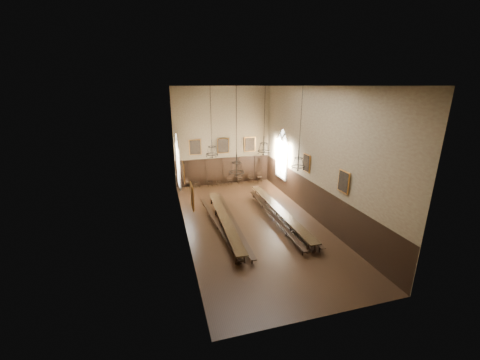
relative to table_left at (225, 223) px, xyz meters
name	(u,v)px	position (x,y,z in m)	size (l,w,h in m)	color
floor	(252,223)	(2.00, 0.19, -0.38)	(9.00, 18.00, 0.02)	black
ceiling	(254,86)	(2.00, 0.19, 8.64)	(9.00, 18.00, 0.02)	black
wall_back	(223,137)	(2.00, 9.20, 4.13)	(9.00, 0.02, 9.00)	olive
wall_front	(331,216)	(2.00, -8.82, 4.13)	(9.00, 0.02, 9.00)	olive
wall_left	(182,164)	(-2.51, 0.19, 4.13)	(0.02, 18.00, 9.00)	olive
wall_right	(316,155)	(6.51, 0.19, 4.13)	(0.02, 18.00, 9.00)	olive
wainscot_panelling	(253,206)	(2.00, 0.19, 0.88)	(9.00, 18.00, 2.50)	black
table_left	(225,223)	(0.00, 0.00, 0.00)	(0.95, 9.50, 0.74)	black
table_right	(279,214)	(3.99, 0.19, 0.02)	(0.76, 9.99, 0.78)	black
bench_left_outer	(217,225)	(-0.50, -0.04, -0.10)	(0.87, 9.26, 0.42)	black
bench_left_inner	(232,221)	(0.60, 0.30, -0.08)	(0.58, 10.25, 0.46)	black
bench_right_inner	(273,217)	(3.49, 0.12, -0.09)	(0.41, 9.87, 0.44)	black
bench_right_outer	(287,216)	(4.53, 0.05, -0.09)	(0.30, 9.61, 0.43)	black
chair_0	(187,185)	(-1.52, 8.80, -0.07)	(0.56, 0.56, 0.98)	black
chair_1	(197,184)	(-0.60, 8.77, -0.09)	(0.44, 0.44, 0.94)	black
chair_2	(210,183)	(0.59, 8.67, -0.09)	(0.42, 0.42, 0.93)	black
chair_3	(218,183)	(1.40, 8.66, -0.11)	(0.39, 0.39, 0.86)	black
chair_4	(230,182)	(2.51, 8.68, -0.11)	(0.39, 0.39, 0.87)	black
chair_5	(240,180)	(3.52, 8.77, -0.08)	(0.43, 0.43, 0.95)	black
chair_6	(251,180)	(4.59, 8.67, -0.09)	(0.50, 0.50, 0.94)	black
chair_7	(260,179)	(5.53, 8.72, -0.06)	(0.52, 0.52, 1.02)	black
chandelier_back_left	(212,150)	(-0.17, 2.92, 4.32)	(0.84, 0.84, 4.78)	black
chandelier_back_right	(264,147)	(3.74, 2.98, 4.28)	(0.92, 0.92, 4.81)	black
chandelier_front_left	(237,167)	(0.31, -1.98, 4.34)	(0.83, 0.83, 4.76)	black
chandelier_front_right	(298,161)	(3.80, -2.54, 4.56)	(0.77, 0.77, 4.54)	black
portrait_back_0	(195,147)	(-0.60, 9.07, 3.33)	(1.10, 0.12, 1.40)	orange
portrait_back_1	(223,146)	(2.00, 9.07, 3.33)	(1.10, 0.12, 1.40)	orange
portrait_back_2	(250,144)	(4.60, 9.07, 3.33)	(1.10, 0.12, 1.40)	orange
portrait_left_0	(183,172)	(-2.38, 1.19, 3.33)	(0.12, 1.00, 1.30)	orange
portrait_left_1	(192,196)	(-2.38, -3.31, 3.33)	(0.12, 1.00, 1.30)	orange
portrait_right_0	(306,163)	(6.38, 1.19, 3.33)	(0.12, 1.00, 1.30)	orange
portrait_right_1	(344,182)	(6.38, -3.31, 3.33)	(0.12, 1.00, 1.30)	orange
window_right	(282,154)	(6.43, 5.69, 3.03)	(0.20, 2.20, 4.60)	white
window_left	(178,161)	(-2.43, 5.69, 3.03)	(0.20, 2.20, 4.60)	white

